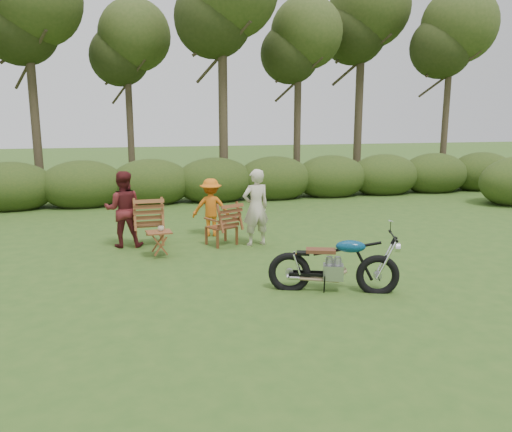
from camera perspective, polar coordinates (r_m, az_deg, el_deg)
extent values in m
plane|color=#2D4E1A|center=(7.67, 7.26, -8.97)|extent=(80.00, 80.00, 0.00)
cylinder|color=#342A1C|center=(18.00, -24.19, 13.34)|extent=(0.28, 0.28, 7.20)
sphere|color=#304218|center=(18.26, -24.78, 20.35)|extent=(2.88, 2.88, 2.88)
cylinder|color=#342A1C|center=(18.87, -14.31, 12.45)|extent=(0.24, 0.24, 6.30)
sphere|color=#304218|center=(19.02, -14.60, 18.35)|extent=(2.52, 2.52, 2.52)
cylinder|color=#342A1C|center=(17.01, -3.82, 15.21)|extent=(0.30, 0.30, 7.65)
sphere|color=#304218|center=(17.34, -3.93, 23.07)|extent=(3.06, 3.06, 3.06)
cylinder|color=#342A1C|center=(18.83, 4.78, 13.02)|extent=(0.26, 0.26, 6.48)
sphere|color=#304218|center=(19.01, 4.89, 19.11)|extent=(2.59, 2.59, 2.59)
cylinder|color=#342A1C|center=(21.04, 11.77, 14.60)|extent=(0.32, 0.32, 7.92)
sphere|color=#304218|center=(21.34, 12.05, 21.21)|extent=(3.17, 3.17, 3.17)
cylinder|color=#342A1C|center=(20.39, 21.00, 12.70)|extent=(0.24, 0.24, 6.84)
sphere|color=#304218|center=(20.59, 21.43, 18.62)|extent=(2.74, 2.74, 2.74)
ellipsoid|color=#263C15|center=(16.12, -26.27, 2.91)|extent=(2.52, 1.68, 1.51)
ellipsoid|color=#263C15|center=(15.84, -19.17, 3.32)|extent=(2.52, 1.68, 1.51)
ellipsoid|color=#263C15|center=(15.81, -11.92, 3.69)|extent=(2.52, 1.68, 1.51)
ellipsoid|color=#263C15|center=(16.02, -4.75, 3.99)|extent=(2.52, 1.68, 1.51)
ellipsoid|color=#263C15|center=(16.48, 2.13, 4.22)|extent=(2.52, 1.68, 1.51)
ellipsoid|color=#263C15|center=(17.17, 8.55, 4.39)|extent=(2.52, 1.68, 1.51)
ellipsoid|color=#263C15|center=(18.04, 14.42, 4.49)|extent=(2.52, 1.68, 1.51)
ellipsoid|color=#263C15|center=(19.09, 19.70, 4.54)|extent=(2.52, 1.68, 1.51)
ellipsoid|color=#263C15|center=(20.28, 24.39, 4.55)|extent=(2.52, 1.68, 1.51)
imported|color=beige|center=(9.71, -10.81, -1.42)|extent=(0.15, 0.15, 0.09)
imported|color=beige|center=(10.49, -0.03, -3.33)|extent=(0.64, 0.48, 1.60)
imported|color=#57181B|center=(10.73, -14.73, -3.37)|extent=(0.82, 0.67, 1.57)
imported|color=orange|center=(11.36, -5.11, -2.24)|extent=(0.92, 0.64, 1.30)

